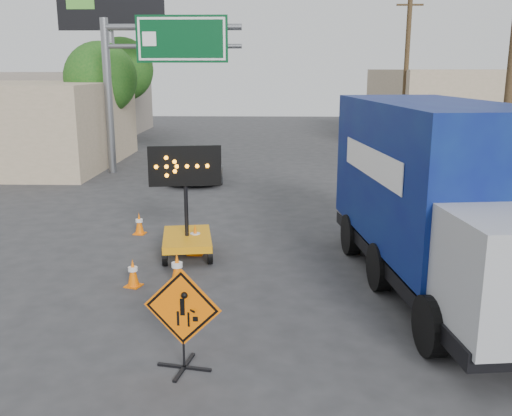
{
  "coord_description": "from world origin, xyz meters",
  "views": [
    {
      "loc": [
        0.93,
        -7.72,
        4.64
      ],
      "look_at": [
        0.56,
        3.94,
        1.79
      ],
      "focal_mm": 40.0,
      "sensor_mm": 36.0,
      "label": 1
    }
  ],
  "objects_px": {
    "pickup_truck": "(195,163)",
    "box_truck": "(439,208)",
    "construction_sign": "(183,317)",
    "arrow_board": "(187,232)"
  },
  "relations": [
    {
      "from": "construction_sign",
      "to": "box_truck",
      "type": "bearing_deg",
      "value": 47.16
    },
    {
      "from": "pickup_truck",
      "to": "box_truck",
      "type": "distance_m",
      "value": 14.25
    },
    {
      "from": "construction_sign",
      "to": "arrow_board",
      "type": "height_order",
      "value": "arrow_board"
    },
    {
      "from": "construction_sign",
      "to": "pickup_truck",
      "type": "xyz_separation_m",
      "value": [
        -2.0,
        16.0,
        -0.19
      ]
    },
    {
      "from": "arrow_board",
      "to": "box_truck",
      "type": "height_order",
      "value": "box_truck"
    },
    {
      "from": "arrow_board",
      "to": "box_truck",
      "type": "distance_m",
      "value": 6.14
    },
    {
      "from": "pickup_truck",
      "to": "box_truck",
      "type": "bearing_deg",
      "value": -67.6
    },
    {
      "from": "pickup_truck",
      "to": "box_truck",
      "type": "height_order",
      "value": "box_truck"
    },
    {
      "from": "arrow_board",
      "to": "pickup_truck",
      "type": "bearing_deg",
      "value": 87.78
    },
    {
      "from": "construction_sign",
      "to": "box_truck",
      "type": "height_order",
      "value": "box_truck"
    }
  ]
}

